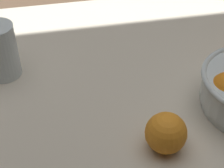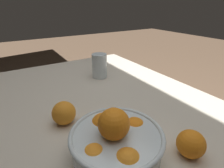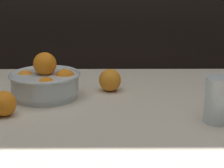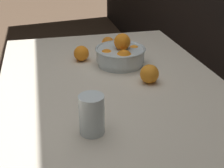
# 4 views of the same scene
# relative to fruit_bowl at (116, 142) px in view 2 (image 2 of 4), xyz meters

# --- Properties ---
(dining_table) EXTENTS (1.46, 0.99, 0.72)m
(dining_table) POSITION_rel_fruit_bowl_xyz_m (0.21, -0.09, -0.12)
(dining_table) COLOR beige
(dining_table) RESTS_ON ground_plane
(fruit_bowl) EXTENTS (0.25, 0.25, 0.16)m
(fruit_bowl) POSITION_rel_fruit_bowl_xyz_m (0.00, 0.00, 0.00)
(fruit_bowl) COLOR silver
(fruit_bowl) RESTS_ON dining_table
(juice_glass) EXTENTS (0.08, 0.08, 0.14)m
(juice_glass) POSITION_rel_fruit_bowl_xyz_m (0.55, -0.24, 0.01)
(juice_glass) COLOR #F4A314
(juice_glass) RESTS_ON dining_table
(orange_loose_near_bowl) EXTENTS (0.08, 0.08, 0.08)m
(orange_loose_near_bowl) POSITION_rel_fruit_bowl_xyz_m (-0.10, -0.18, -0.02)
(orange_loose_near_bowl) COLOR orange
(orange_loose_near_bowl) RESTS_ON dining_table
(orange_loose_front) EXTENTS (0.08, 0.08, 0.08)m
(orange_loose_front) POSITION_rel_fruit_bowl_xyz_m (0.23, 0.07, -0.01)
(orange_loose_front) COLOR orange
(orange_loose_front) RESTS_ON dining_table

